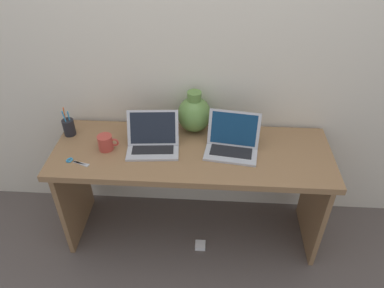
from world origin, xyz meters
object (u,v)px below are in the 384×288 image
(green_vase, at_px, (194,114))
(coffee_mug, at_px, (106,143))
(pen_cup, at_px, (69,127))
(scissors, at_px, (74,161))
(power_brick, at_px, (200,245))
(laptop_left, at_px, (153,139))
(laptop_right, at_px, (232,141))

(green_vase, height_order, coffee_mug, green_vase)
(pen_cup, bearing_deg, scissors, -68.05)
(green_vase, distance_m, coffee_mug, 0.57)
(coffee_mug, relative_size, power_brick, 1.81)
(pen_cup, distance_m, scissors, 0.29)
(power_brick, bearing_deg, laptop_left, 150.97)
(laptop_left, bearing_deg, scissors, -158.16)
(scissors, xyz_separation_m, power_brick, (0.74, 0.01, -0.72))
(pen_cup, bearing_deg, laptop_right, -4.87)
(coffee_mug, distance_m, pen_cup, 0.30)
(pen_cup, height_order, power_brick, pen_cup)
(scissors, height_order, power_brick, scissors)
(coffee_mug, relative_size, scissors, 0.87)
(laptop_right, xyz_separation_m, coffee_mug, (-0.75, -0.05, -0.01))
(power_brick, bearing_deg, coffee_mug, 167.96)
(green_vase, relative_size, scissors, 1.88)
(coffee_mug, bearing_deg, laptop_left, 9.00)
(green_vase, height_order, pen_cup, green_vase)
(green_vase, bearing_deg, scissors, -151.19)
(laptop_left, xyz_separation_m, green_vase, (0.24, 0.20, 0.06))
(pen_cup, relative_size, power_brick, 2.73)
(laptop_right, relative_size, pen_cup, 1.75)
(scissors, bearing_deg, pen_cup, 111.95)
(coffee_mug, bearing_deg, green_vase, 24.98)
(laptop_right, height_order, power_brick, laptop_right)
(coffee_mug, height_order, power_brick, coffee_mug)
(pen_cup, xyz_separation_m, scissors, (0.11, -0.27, -0.05))
(laptop_right, relative_size, scissors, 2.30)
(coffee_mug, xyz_separation_m, pen_cup, (-0.27, 0.14, 0.01))
(coffee_mug, distance_m, scissors, 0.21)
(laptop_right, bearing_deg, power_brick, -135.10)
(laptop_left, height_order, coffee_mug, laptop_left)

